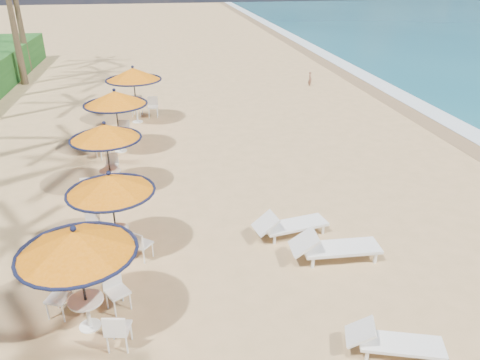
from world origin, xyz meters
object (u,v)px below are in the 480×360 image
object	(u,v)px
station_4	(135,79)
station_2	(106,141)
station_0	(80,255)
lounger_mid	(332,247)
lounger_far	(288,224)
lounger_near	(391,341)
station_3	(115,104)
station_1	(110,194)

from	to	relation	value
station_4	station_2	bearing A→B (deg)	-95.54
station_0	lounger_mid	bearing A→B (deg)	14.05
station_2	lounger_far	distance (m)	6.21
station_0	lounger_near	xyz separation A→B (m)	(5.58, -1.71, -1.41)
station_3	lounger_far	xyz separation A→B (m)	(4.78, -7.06, -1.54)
station_0	station_2	size ratio (longest dim) A/B	1.02
station_0	station_1	world-z (taller)	station_0
station_0	lounger_far	size ratio (longest dim) A/B	1.12
station_4	lounger_mid	distance (m)	13.02
station_2	station_4	bearing A→B (deg)	84.46
lounger_near	station_3	bearing A→B (deg)	133.83
station_4	lounger_near	size ratio (longest dim) A/B	1.37
station_0	station_1	distance (m)	2.66
station_1	station_2	xyz separation A→B (m)	(-0.38, 3.67, 0.05)
station_1	lounger_far	xyz separation A→B (m)	(4.46, 0.01, -1.29)
station_0	lounger_far	bearing A→B (deg)	28.98
lounger_mid	lounger_near	bearing A→B (deg)	-87.16
station_1	station_2	world-z (taller)	station_2
station_4	lounger_mid	size ratio (longest dim) A/B	1.15
station_4	lounger_near	bearing A→B (deg)	-71.80
station_3	station_0	bearing A→B (deg)	-90.08
station_4	lounger_far	xyz separation A→B (m)	(4.16, -10.69, -1.62)
station_3	station_4	distance (m)	3.69
station_2	lounger_far	world-z (taller)	station_2
lounger_near	lounger_far	xyz separation A→B (m)	(-0.79, 4.36, 0.04)
station_0	station_2	world-z (taller)	station_0
station_4	lounger_near	distance (m)	15.94
station_1	lounger_far	size ratio (longest dim) A/B	1.06
station_3	lounger_near	bearing A→B (deg)	-64.00
lounger_mid	lounger_far	xyz separation A→B (m)	(-0.77, 1.26, -0.03)
lounger_mid	station_4	bearing A→B (deg)	114.72
station_3	lounger_mid	xyz separation A→B (m)	(5.54, -8.32, -1.51)
station_1	station_2	distance (m)	3.69
station_3	lounger_near	size ratio (longest dim) A/B	1.31
lounger_near	lounger_far	distance (m)	4.44
station_1	lounger_near	xyz separation A→B (m)	(5.25, -4.35, -1.32)
station_4	station_3	bearing A→B (deg)	-99.68
station_1	station_3	xyz separation A→B (m)	(-0.32, 7.07, 0.25)
lounger_far	station_3	bearing A→B (deg)	113.75
station_0	station_4	xyz separation A→B (m)	(0.63, 13.34, 0.24)
station_3	lounger_near	distance (m)	12.81
station_2	station_3	world-z (taller)	station_3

